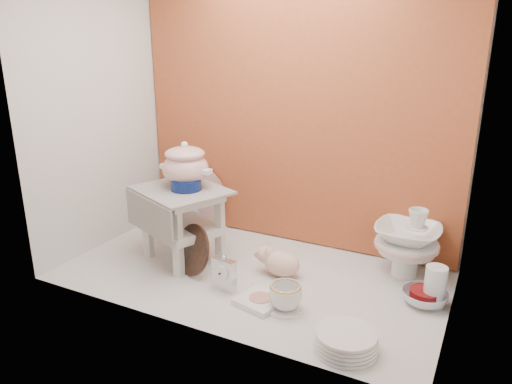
% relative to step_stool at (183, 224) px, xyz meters
% --- Properties ---
extents(ground, '(1.80, 1.80, 0.00)m').
position_rel_step_stool_xyz_m(ground, '(0.39, -0.01, -0.19)').
color(ground, silver).
rests_on(ground, ground).
extents(niche_shell, '(1.86, 1.03, 1.53)m').
position_rel_step_stool_xyz_m(niche_shell, '(0.39, 0.17, 0.74)').
color(niche_shell, '#A23F28').
rests_on(niche_shell, ground).
extents(step_stool, '(0.55, 0.51, 0.38)m').
position_rel_step_stool_xyz_m(step_stool, '(0.00, 0.00, 0.00)').
color(step_stool, silver).
rests_on(step_stool, ground).
extents(soup_tureen, '(0.34, 0.34, 0.23)m').
position_rel_step_stool_xyz_m(soup_tureen, '(-0.00, 0.04, 0.31)').
color(soup_tureen, white).
rests_on(soup_tureen, step_stool).
extents(cobalt_bowl, '(0.16, 0.16, 0.06)m').
position_rel_step_stool_xyz_m(cobalt_bowl, '(0.03, 0.00, 0.22)').
color(cobalt_bowl, '#0B1A54').
rests_on(cobalt_bowl, step_stool).
extents(floral_platter, '(0.38, 0.14, 0.38)m').
position_rel_step_stool_xyz_m(floral_platter, '(-0.20, 0.40, 0.00)').
color(floral_platter, silver).
rests_on(floral_platter, ground).
extents(blue_white_vase, '(0.32, 0.32, 0.25)m').
position_rel_step_stool_xyz_m(blue_white_vase, '(-0.24, 0.29, -0.06)').
color(blue_white_vase, silver).
rests_on(blue_white_vase, ground).
extents(lacquer_tray, '(0.27, 0.18, 0.24)m').
position_rel_step_stool_xyz_m(lacquer_tray, '(0.13, -0.11, -0.07)').
color(lacquer_tray, black).
rests_on(lacquer_tray, ground).
extents(mantel_clock, '(0.12, 0.06, 0.17)m').
position_rel_step_stool_xyz_m(mantel_clock, '(0.35, -0.19, -0.10)').
color(mantel_clock, silver).
rests_on(mantel_clock, ground).
extents(plush_pig, '(0.27, 0.23, 0.13)m').
position_rel_step_stool_xyz_m(plush_pig, '(0.53, 0.05, -0.12)').
color(plush_pig, beige).
rests_on(plush_pig, ground).
extents(teacup_saucer, '(0.19, 0.19, 0.01)m').
position_rel_step_stool_xyz_m(teacup_saucer, '(0.67, -0.22, -0.18)').
color(teacup_saucer, white).
rests_on(teacup_saucer, ground).
extents(gold_rim_teacup, '(0.17, 0.17, 0.11)m').
position_rel_step_stool_xyz_m(gold_rim_teacup, '(0.67, -0.22, -0.12)').
color(gold_rim_teacup, white).
rests_on(gold_rim_teacup, teacup_saucer).
extents(lattice_dish, '(0.22, 0.22, 0.03)m').
position_rel_step_stool_xyz_m(lattice_dish, '(0.55, -0.22, -0.18)').
color(lattice_dish, white).
rests_on(lattice_dish, ground).
extents(dinner_plate_stack, '(0.27, 0.27, 0.07)m').
position_rel_step_stool_xyz_m(dinner_plate_stack, '(0.98, -0.37, -0.15)').
color(dinner_plate_stack, white).
rests_on(dinner_plate_stack, ground).
extents(crystal_bowl, '(0.21, 0.21, 0.06)m').
position_rel_step_stool_xyz_m(crystal_bowl, '(1.18, 0.10, -0.16)').
color(crystal_bowl, silver).
rests_on(crystal_bowl, ground).
extents(clear_glass_vase, '(0.11, 0.11, 0.18)m').
position_rel_step_stool_xyz_m(clear_glass_vase, '(1.22, 0.10, -0.10)').
color(clear_glass_vase, silver).
rests_on(clear_glass_vase, ground).
extents(porcelain_tower, '(0.34, 0.34, 0.35)m').
position_rel_step_stool_xyz_m(porcelain_tower, '(1.05, 0.33, -0.02)').
color(porcelain_tower, white).
rests_on(porcelain_tower, ground).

